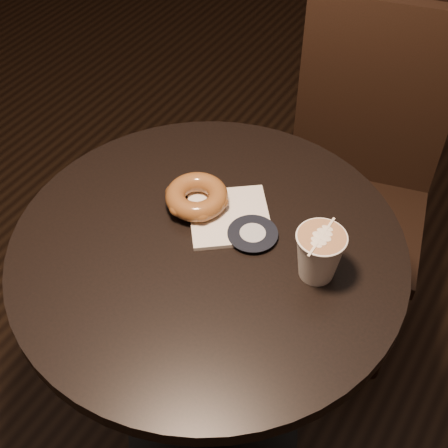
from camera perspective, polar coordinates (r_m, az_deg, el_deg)
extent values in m
plane|color=black|center=(1.73, -1.00, -18.47)|extent=(4.50, 4.50, 0.00)
cylinder|color=black|center=(1.10, -1.48, -2.44)|extent=(0.70, 0.70, 0.03)
cylinder|color=black|center=(1.40, -1.19, -12.19)|extent=(0.07, 0.07, 0.70)
cylinder|color=black|center=(1.72, -1.00, -18.33)|extent=(0.44, 0.44, 0.02)
cube|color=black|center=(1.62, 11.19, 0.19)|extent=(0.45, 0.45, 0.04)
cube|color=black|center=(1.57, 13.65, 11.20)|extent=(0.37, 0.13, 0.50)
cylinder|color=black|center=(1.68, 3.99, -7.23)|extent=(0.03, 0.03, 0.42)
cylinder|color=black|center=(1.68, 14.57, -9.62)|extent=(0.03, 0.03, 0.42)
cylinder|color=black|center=(1.88, 6.41, 0.24)|extent=(0.03, 0.03, 0.42)
cylinder|color=black|center=(1.88, 15.78, -1.86)|extent=(0.03, 0.03, 0.42)
cube|color=white|center=(1.13, 0.50, 0.69)|extent=(0.20, 0.20, 0.01)
torus|color=brown|center=(1.14, -2.51, 2.52)|extent=(0.12, 0.12, 0.04)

